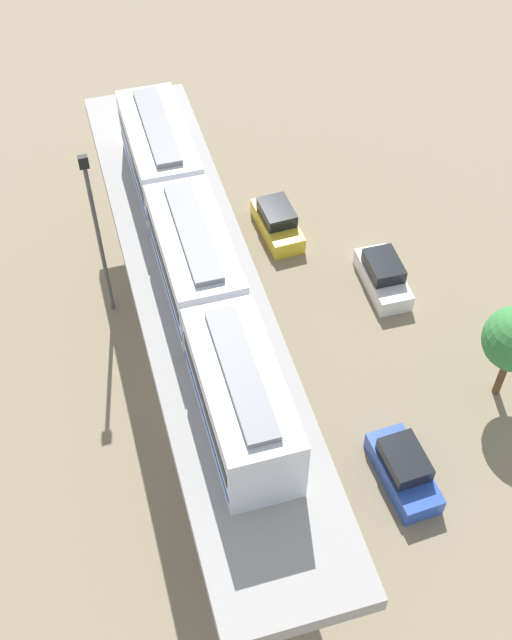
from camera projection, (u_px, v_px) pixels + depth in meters
The scene contains 7 objects.
ground_plane at pixel (205, 387), 38.17m from camera, with size 120.00×120.00×0.00m, color #84755B.
viaduct at pixel (199, 312), 34.01m from camera, with size 5.20×28.85×7.19m.
train at pixel (195, 261), 31.44m from camera, with size 2.64×20.50×3.24m.
parked_car_yellow at pixel (277, 222), 44.65m from camera, with size 2.02×4.29×1.76m.
parked_car_white at pixel (383, 276), 41.94m from camera, with size 1.88×4.23×1.76m.
parked_car_blue at pixel (404, 469), 34.40m from camera, with size 2.04×4.30×1.76m.
signal_post at pixel (98, 232), 37.34m from camera, with size 0.44×0.28×9.79m.
Camera 1 is at (-3.82, -22.22, 31.07)m, focal length 44.72 mm.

